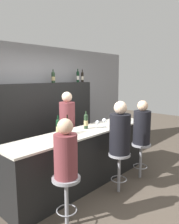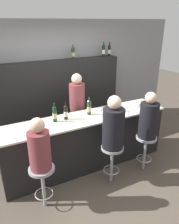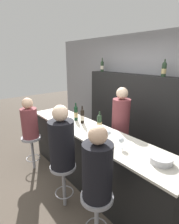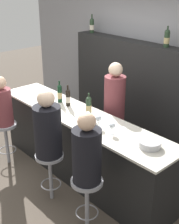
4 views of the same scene
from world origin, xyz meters
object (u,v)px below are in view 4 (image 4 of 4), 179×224
(wine_bottle_counter_2, at_px, (89,106))
(wine_glass_0, at_px, (88,114))
(wine_bottle_counter_0, at_px, (60,93))
(guest_seated_left, at_px, (2,104))
(guest_seated_right, at_px, (87,153))
(wine_bottle_backbar_1, at_px, (167,38))
(bar_stool_middle, at_px, (50,164))
(wine_bottle_backbar_0, at_px, (92,25))
(wine_glass_1, at_px, (98,119))
(guest_seated_middle, at_px, (48,128))
(bartender, at_px, (114,119))
(wine_bottle_counter_1, at_px, (68,97))
(bar_stool_right, at_px, (87,191))
(bar_stool_left, at_px, (6,133))
(metal_bowl, at_px, (150,144))
(wine_glass_2, at_px, (112,126))

(wine_bottle_counter_2, distance_m, wine_glass_0, 0.21)
(wine_bottle_counter_0, height_order, guest_seated_left, guest_seated_left)
(guest_seated_right, bearing_deg, wine_bottle_backbar_1, 103.87)
(bar_stool_middle, height_order, guest_seated_right, guest_seated_right)
(wine_bottle_backbar_0, bearing_deg, wine_glass_1, -40.20)
(wine_bottle_counter_0, bearing_deg, wine_glass_1, -8.40)
(guest_seated_middle, distance_m, bartender, 1.25)
(guest_seated_right, bearing_deg, wine_bottle_counter_1, 149.63)
(wine_bottle_counter_0, bearing_deg, bar_stool_right, -26.74)
(wine_bottle_backbar_0, bearing_deg, guest_seated_middle, -55.24)
(wine_glass_1, bearing_deg, wine_bottle_counter_2, 157.02)
(wine_glass_1, height_order, bartender, bartender)
(guest_seated_middle, bearing_deg, wine_bottle_counter_2, 93.85)
(wine_bottle_counter_0, height_order, guest_seated_middle, guest_seated_middle)
(bartender, bearing_deg, bar_stool_left, -132.59)
(bartender, bearing_deg, wine_glass_1, -62.03)
(bar_stool_right, bearing_deg, guest_seated_middle, 180.00)
(wine_glass_0, height_order, metal_bowl, wine_glass_0)
(wine_bottle_backbar_1, height_order, wine_glass_2, wine_bottle_backbar_1)
(wine_bottle_backbar_1, xyz_separation_m, guest_seated_middle, (-0.23, -1.97, -0.86))
(wine_bottle_counter_2, bearing_deg, bar_stool_right, -43.00)
(bar_stool_left, bearing_deg, wine_bottle_counter_0, 56.45)
(wine_glass_0, height_order, guest_seated_right, guest_seated_right)
(wine_bottle_counter_1, bearing_deg, wine_glass_2, -8.08)
(guest_seated_middle, xyz_separation_m, bartender, (-0.05, 1.22, -0.29))
(wine_bottle_backbar_0, height_order, wine_glass_1, wine_bottle_backbar_0)
(wine_bottle_counter_1, xyz_separation_m, wine_bottle_backbar_0, (-0.87, 1.26, 0.79))
(wine_bottle_counter_0, xyz_separation_m, wine_bottle_backbar_0, (-0.67, 1.26, 0.78))
(wine_bottle_counter_2, bearing_deg, wine_bottle_counter_1, 180.00)
(guest_seated_middle, bearing_deg, guest_seated_right, 0.00)
(wine_bottle_counter_0, relative_size, bar_stool_right, 0.49)
(wine_glass_1, distance_m, bar_stool_middle, 0.86)
(guest_seated_left, bearing_deg, wine_bottle_counter_2, 32.40)
(bartender, bearing_deg, bar_stool_right, -57.93)
(wine_bottle_backbar_0, bearing_deg, wine_bottle_backbar_1, 0.00)
(wine_glass_0, height_order, guest_seated_middle, guest_seated_middle)
(wine_bottle_backbar_0, height_order, bar_stool_right, wine_bottle_backbar_0)
(wine_bottle_backbar_0, height_order, metal_bowl, wine_bottle_backbar_0)
(wine_bottle_counter_1, bearing_deg, bar_stool_left, -133.28)
(wine_bottle_counter_2, relative_size, wine_glass_0, 2.13)
(bar_stool_middle, bearing_deg, wine_bottle_backbar_1, 83.44)
(bar_stool_middle, xyz_separation_m, guest_seated_right, (0.71, 0.00, 0.50))
(wine_glass_2, xyz_separation_m, guest_seated_right, (0.18, -0.56, -0.06))
(wine_glass_2, bearing_deg, wine_bottle_backbar_0, 143.51)
(wine_glass_0, xyz_separation_m, wine_glass_2, (0.44, 0.00, -0.01))
(wine_bottle_backbar_0, bearing_deg, wine_glass_2, -36.49)
(wine_bottle_counter_1, distance_m, wine_glass_0, 0.62)
(wine_bottle_counter_0, bearing_deg, guest_seated_right, -26.74)
(wine_glass_2, bearing_deg, bar_stool_left, -161.69)
(wine_glass_0, bearing_deg, bartender, 102.84)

